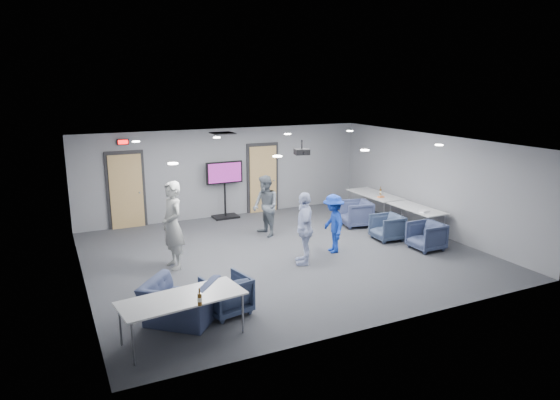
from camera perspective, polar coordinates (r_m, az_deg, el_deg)
name	(u,v)px	position (r m, az deg, el deg)	size (l,w,h in m)	color
floor	(283,254)	(12.15, 0.36, -6.17)	(9.00, 9.00, 0.00)	#37393E
ceiling	(283,143)	(11.53, 0.38, 6.58)	(9.00, 9.00, 0.00)	silver
wall_back	(226,173)	(15.39, -6.16, 3.14)	(9.00, 0.02, 2.70)	gray
wall_front	(389,250)	(8.49, 12.31, -5.59)	(9.00, 0.02, 2.70)	gray
wall_left	(79,222)	(10.66, -21.96, -2.38)	(0.02, 8.00, 2.70)	gray
wall_right	(431,183)	(14.28, 16.85, 1.83)	(0.02, 8.00, 2.70)	gray
door_left	(126,191)	(14.70, -17.16, 1.01)	(1.06, 0.17, 2.24)	black
door_right	(263,179)	(15.83, -1.98, 2.45)	(1.06, 0.17, 2.24)	black
exit_sign	(123,142)	(14.46, -17.52, 6.35)	(0.32, 0.08, 0.16)	black
hvac_diffuser	(223,133)	(13.92, -6.59, 7.60)	(0.60, 0.60, 0.03)	black
downlights	(283,143)	(11.53, 0.38, 6.50)	(6.18, 3.78, 0.02)	white
person_a	(173,225)	(11.25, -12.17, -2.84)	(0.72, 0.47, 1.96)	#9A9D9A
person_b	(266,206)	(13.34, -1.67, -0.71)	(0.80, 0.62, 1.64)	slate
person_c	(304,228)	(11.29, 2.82, -3.24)	(0.98, 0.41, 1.68)	#B3BFE6
person_d	(333,224)	(12.15, 6.10, -2.70)	(0.93, 0.53, 1.43)	#18359D
chair_right_a	(356,214)	(14.51, 8.68, -1.54)	(0.79, 0.81, 0.74)	#394263
chair_right_b	(387,227)	(13.40, 12.15, -3.09)	(0.72, 0.74, 0.67)	#34415A
chair_right_c	(426,236)	(12.88, 16.38, -3.98)	(0.74, 0.76, 0.69)	#343E5B
chair_front_a	(226,295)	(9.14, -6.14, -10.71)	(0.74, 0.76, 0.69)	#35405C
chair_front_b	(180,302)	(8.92, -11.39, -11.38)	(1.14, 1.00, 0.74)	#3C4669
table_right_a	(375,195)	(15.48, 10.79, 0.53)	(0.81, 1.95, 0.73)	silver
table_right_b	(417,210)	(14.04, 15.36, -1.06)	(0.71, 1.71, 0.73)	silver
table_front_left	(182,300)	(8.23, -11.13, -11.10)	(2.07, 1.07, 0.73)	silver
bottle_front	(200,299)	(7.85, -9.17, -11.10)	(0.07, 0.07, 0.28)	#58370F
bottle_right	(380,192)	(15.39, 11.41, 0.93)	(0.06, 0.06, 0.24)	#58370F
snack_box	(381,197)	(15.03, 11.46, 0.36)	(0.18, 0.12, 0.04)	orange
wrapper	(424,211)	(13.60, 16.18, -1.25)	(0.23, 0.16, 0.05)	silver
tv_stand	(225,186)	(15.18, -6.33, 1.58)	(1.13, 0.54, 1.74)	black
projector	(302,152)	(12.21, 2.52, 5.54)	(0.40, 0.37, 0.36)	black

